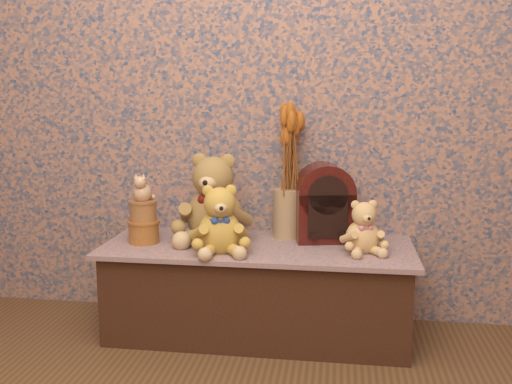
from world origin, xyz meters
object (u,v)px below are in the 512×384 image
teddy_large (215,194)px  teddy_medium (220,216)px  teddy_small (363,224)px  cathedral_radio (324,202)px  ceramic_vase (288,213)px  cat_figurine (142,187)px  biscuit_tin_lower (144,232)px

teddy_large → teddy_medium: size_ratio=1.38×
teddy_small → cathedral_radio: (-0.16, 0.17, 0.05)m
teddy_medium → ceramic_vase: size_ratio=1.37×
teddy_large → cat_figurine: size_ratio=3.32×
biscuit_tin_lower → teddy_large: bearing=17.0°
teddy_medium → teddy_small: bearing=-8.6°
ceramic_vase → biscuit_tin_lower: bearing=-162.9°
teddy_medium → ceramic_vase: bearing=30.8°
cathedral_radio → ceramic_vase: size_ratio=1.56×
biscuit_tin_lower → cat_figurine: cat_figurine is taller
teddy_medium → ceramic_vase: (0.26, 0.28, -0.04)m
teddy_small → biscuit_tin_lower: size_ratio=1.78×
teddy_large → cathedral_radio: bearing=13.4°
teddy_medium → cathedral_radio: bearing=14.0°
teddy_medium → teddy_large: bearing=91.9°
teddy_medium → cat_figurine: cat_figurine is taller
cathedral_radio → ceramic_vase: cathedral_radio is taller
cat_figurine → cathedral_radio: bearing=9.5°
teddy_small → biscuit_tin_lower: teddy_small is taller
teddy_small → cathedral_radio: bearing=118.6°
teddy_medium → teddy_small: (0.58, 0.08, -0.03)m
teddy_small → ceramic_vase: (-0.33, 0.20, -0.01)m
biscuit_tin_lower → ceramic_vase: bearing=17.1°
cathedral_radio → biscuit_tin_lower: cathedral_radio is taller
teddy_large → ceramic_vase: teddy_large is taller
teddy_small → cat_figurine: 0.95m
ceramic_vase → teddy_small: bearing=-31.2°
teddy_large → teddy_medium: bearing=-66.2°
biscuit_tin_lower → cat_figurine: size_ratio=1.05×
teddy_medium → cat_figurine: bearing=149.8°
cathedral_radio → cat_figurine: (-0.77, -0.16, 0.08)m
cathedral_radio → biscuit_tin_lower: 0.80m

